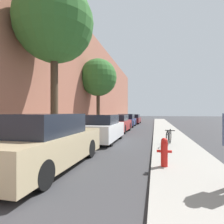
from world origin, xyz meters
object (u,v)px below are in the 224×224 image
object	(u,v)px
parked_car_red	(117,124)
parked_car_maroon	(133,119)
parked_car_white	(100,129)
bicycle	(169,137)
parked_car_champagne	(48,143)
street_tree_far	(98,78)
parked_car_navy	(127,121)
fire_hydrant	(164,152)
street_tree_near	(54,24)

from	to	relation	value
parked_car_red	parked_car_maroon	xyz separation A→B (m)	(0.02, 11.25, -0.04)
parked_car_white	bicycle	size ratio (longest dim) A/B	2.44
parked_car_champagne	street_tree_far	xyz separation A→B (m)	(-1.91, 11.08, 3.90)
parked_car_champagne	parked_car_navy	world-z (taller)	parked_car_champagne
parked_car_maroon	fire_hydrant	size ratio (longest dim) A/B	6.07
parked_car_champagne	parked_car_white	bearing A→B (deg)	88.76
street_tree_near	parked_car_champagne	bearing A→B (deg)	-63.51
parked_car_maroon	street_tree_far	size ratio (longest dim) A/B	0.76
parked_car_red	bicycle	bearing A→B (deg)	-59.19
parked_car_navy	street_tree_near	size ratio (longest dim) A/B	0.57
parked_car_maroon	fire_hydrant	bearing A→B (deg)	-81.22
bicycle	fire_hydrant	bearing A→B (deg)	-84.90
parked_car_red	street_tree_near	size ratio (longest dim) A/B	0.62
parked_car_champagne	parked_car_white	size ratio (longest dim) A/B	1.14
parked_car_champagne	bicycle	world-z (taller)	parked_car_champagne
parked_car_champagne	parked_car_red	world-z (taller)	parked_car_champagne
street_tree_far	parked_car_maroon	bearing A→B (deg)	79.10
parked_car_red	street_tree_far	bearing A→B (deg)	148.93
street_tree_near	street_tree_far	xyz separation A→B (m)	(-0.58, 8.41, -0.85)
parked_car_champagne	fire_hydrant	world-z (taller)	parked_car_champagne
street_tree_far	fire_hydrant	size ratio (longest dim) A/B	7.96
parked_car_white	parked_car_navy	size ratio (longest dim) A/B	0.99
fire_hydrant	bicycle	xyz separation A→B (m)	(0.36, 3.46, -0.05)
parked_car_red	bicycle	world-z (taller)	parked_car_red
parked_car_white	bicycle	bearing A→B (deg)	-15.79
fire_hydrant	bicycle	distance (m)	3.47
parked_car_maroon	street_tree_near	xyz separation A→B (m)	(-1.36, -18.50, 4.85)
parked_car_red	fire_hydrant	distance (m)	9.99
fire_hydrant	bicycle	bearing A→B (deg)	84.11
parked_car_champagne	parked_car_navy	distance (m)	15.49
parked_car_white	street_tree_near	distance (m)	5.47
parked_car_red	street_tree_far	world-z (taller)	street_tree_far
parked_car_maroon	street_tree_far	distance (m)	11.03
parked_car_navy	street_tree_near	world-z (taller)	street_tree_near
parked_car_champagne	fire_hydrant	xyz separation A→B (m)	(3.23, 0.47, -0.20)
fire_hydrant	street_tree_far	bearing A→B (deg)	115.86
street_tree_far	bicycle	distance (m)	9.93
street_tree_near	bicycle	distance (m)	7.13
street_tree_near	street_tree_far	size ratio (longest dim) A/B	1.15
street_tree_near	fire_hydrant	distance (m)	7.09
parked_car_champagne	parked_car_white	distance (m)	4.91
parked_car_white	parked_car_red	bearing A→B (deg)	91.10
street_tree_near	parked_car_red	bearing A→B (deg)	79.50
parked_car_white	parked_car_red	distance (m)	5.01
parked_car_maroon	parked_car_red	bearing A→B (deg)	-90.11
street_tree_far	parked_car_champagne	bearing A→B (deg)	-80.21
parked_car_red	street_tree_near	xyz separation A→B (m)	(-1.34, -7.25, 4.80)
fire_hydrant	parked_car_maroon	bearing A→B (deg)	98.78
parked_car_champagne	parked_car_maroon	xyz separation A→B (m)	(0.03, 21.17, -0.10)
parked_car_navy	fire_hydrant	size ratio (longest dim) A/B	5.24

